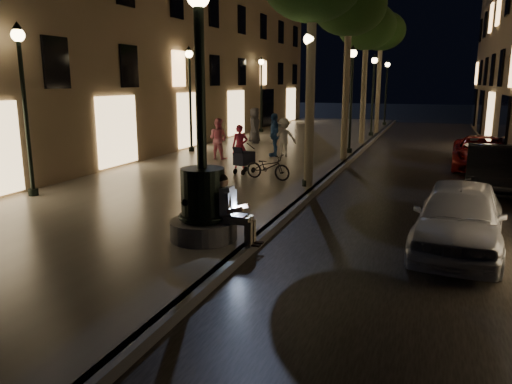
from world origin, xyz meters
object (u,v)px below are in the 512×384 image
at_px(fountain_lamppost, 203,192).
at_px(lamp_left_b, 190,86).
at_px(pedestrian_white, 284,137).
at_px(seated_man_laptop, 230,207).
at_px(tree_third, 367,27).
at_px(lamp_left_c, 261,85).
at_px(car_second, 491,168).
at_px(car_front, 459,217).
at_px(bicycle, 268,167).
at_px(lamp_curb_a, 309,88).
at_px(lamp_curb_d, 386,84).
at_px(pedestrian_blue, 274,135).
at_px(pedestrian_dark, 255,125).
at_px(lamp_left_a, 23,88).
at_px(stroller, 244,159).
at_px(pedestrian_red, 240,146).
at_px(tree_far, 381,32).
at_px(car_third, 482,153).
at_px(pedestrian_pink, 218,139).
at_px(lamp_curb_b, 352,86).
at_px(tree_second, 349,7).
at_px(lamp_curb_c, 373,85).

xyz_separation_m(fountain_lamppost, lamp_left_b, (-6.40, 12.00, 2.02)).
bearing_deg(pedestrian_white, seated_man_laptop, 80.48).
relative_size(tree_third, lamp_left_c, 1.50).
xyz_separation_m(seated_man_laptop, car_second, (5.57, 8.32, -0.22)).
bearing_deg(car_front, bicycle, 144.01).
bearing_deg(lamp_curb_a, car_second, 22.97).
bearing_deg(seated_man_laptop, lamp_curb_d, 89.84).
distance_m(pedestrian_blue, pedestrian_dark, 4.86).
relative_size(lamp_left_a, stroller, 4.46).
relative_size(seated_man_laptop, pedestrian_red, 0.86).
bearing_deg(tree_third, stroller, -103.99).
bearing_deg(lamp_left_b, seated_man_laptop, -59.69).
bearing_deg(lamp_left_b, lamp_left_c, 90.00).
bearing_deg(car_second, stroller, -170.12).
distance_m(stroller, bicycle, 1.39).
height_order(tree_far, car_front, tree_far).
height_order(car_third, pedestrian_white, pedestrian_white).
distance_m(car_front, pedestrian_pink, 12.57).
bearing_deg(lamp_curb_b, lamp_left_b, -164.27).
xyz_separation_m(fountain_lamppost, pedestrian_pink, (-4.20, 10.18, -0.15)).
xyz_separation_m(car_second, pedestrian_blue, (-8.42, 3.48, 0.43)).
bearing_deg(lamp_left_a, lamp_curb_a, 29.40).
distance_m(lamp_curb_a, stroller, 3.89).
bearing_deg(tree_third, seated_man_laptop, -90.27).
relative_size(tree_second, tree_third, 1.03).
height_order(lamp_curb_c, car_front, lamp_curb_c).
bearing_deg(lamp_curb_d, car_third, -72.51).
distance_m(lamp_left_b, car_third, 12.87).
bearing_deg(lamp_left_b, pedestrian_blue, -2.73).
distance_m(fountain_lamppost, pedestrian_white, 12.00).
height_order(pedestrian_red, pedestrian_white, pedestrian_white).
bearing_deg(lamp_curb_c, tree_far, 87.71).
distance_m(seated_man_laptop, lamp_curb_c, 22.12).
height_order(lamp_left_a, stroller, lamp_left_a).
relative_size(tree_second, pedestrian_blue, 3.93).
bearing_deg(fountain_lamppost, lamp_curb_a, 83.35).
bearing_deg(fountain_lamppost, pedestrian_pink, 112.41).
bearing_deg(stroller, car_third, 48.86).
xyz_separation_m(tree_third, bicycle, (-1.49, -11.39, -5.51)).
xyz_separation_m(pedestrian_white, pedestrian_dark, (-2.87, 4.14, 0.10)).
bearing_deg(tree_third, pedestrian_white, -112.27).
xyz_separation_m(fountain_lamppost, bicycle, (-0.79, 6.61, -0.58)).
bearing_deg(lamp_curb_d, stroller, -96.67).
bearing_deg(lamp_curb_a, tree_third, 90.00).
xyz_separation_m(car_second, pedestrian_pink, (-10.38, 1.85, 0.35)).
bearing_deg(bicycle, lamp_left_c, 30.05).
relative_size(lamp_left_a, car_front, 1.14).
xyz_separation_m(pedestrian_red, pedestrian_white, (0.72, 3.41, 0.02)).
height_order(fountain_lamppost, car_third, fountain_lamppost).
relative_size(lamp_left_a, lamp_left_c, 1.00).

